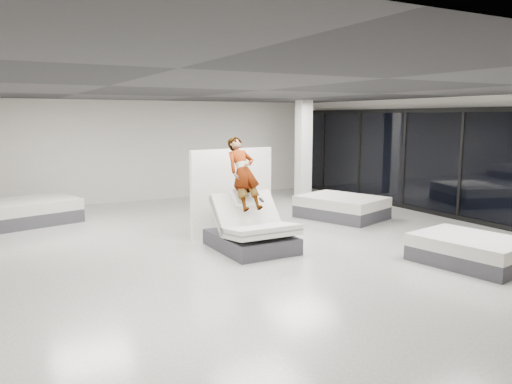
% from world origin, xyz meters
% --- Properties ---
extents(room, '(14.00, 14.04, 3.20)m').
position_xyz_m(room, '(0.00, 0.00, 1.60)').
color(room, beige).
rests_on(room, ground).
extents(hero_bed, '(1.39, 1.82, 1.22)m').
position_xyz_m(hero_bed, '(-0.28, -0.06, 0.35)').
color(hero_bed, '#35353A').
rests_on(hero_bed, floor).
extents(person, '(0.62, 1.63, 1.17)m').
position_xyz_m(person, '(-0.29, 0.28, 1.20)').
color(person, slate).
rests_on(person, hero_bed).
extents(remote, '(0.05, 0.14, 0.08)m').
position_xyz_m(remote, '(-0.06, -0.07, 1.01)').
color(remote, black).
rests_on(remote, person).
extents(divider_panel, '(2.16, 0.41, 1.97)m').
position_xyz_m(divider_panel, '(-0.02, 1.37, 0.98)').
color(divider_panel, white).
rests_on(divider_panel, floor).
extents(flat_bed_right_far, '(2.18, 2.51, 0.58)m').
position_xyz_m(flat_bed_right_far, '(3.35, 1.66, 0.29)').
color(flat_bed_right_far, '#35353A').
rests_on(flat_bed_right_far, floor).
extents(flat_bed_right_near, '(1.71, 2.08, 0.51)m').
position_xyz_m(flat_bed_right_near, '(2.77, -2.85, 0.26)').
color(flat_bed_right_near, '#35353A').
rests_on(flat_bed_right_near, floor).
extents(flat_bed_left_far, '(2.56, 2.18, 0.60)m').
position_xyz_m(flat_bed_left_far, '(-4.08, 4.90, 0.30)').
color(flat_bed_left_far, '#35353A').
rests_on(flat_bed_left_far, floor).
extents(column, '(0.40, 0.40, 3.20)m').
position_xyz_m(column, '(4.00, 4.50, 1.60)').
color(column, silver).
rests_on(column, floor).
extents(storefront_glazing, '(0.12, 13.40, 2.92)m').
position_xyz_m(storefront_glazing, '(5.90, 0.00, 1.45)').
color(storefront_glazing, black).
rests_on(storefront_glazing, floor).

